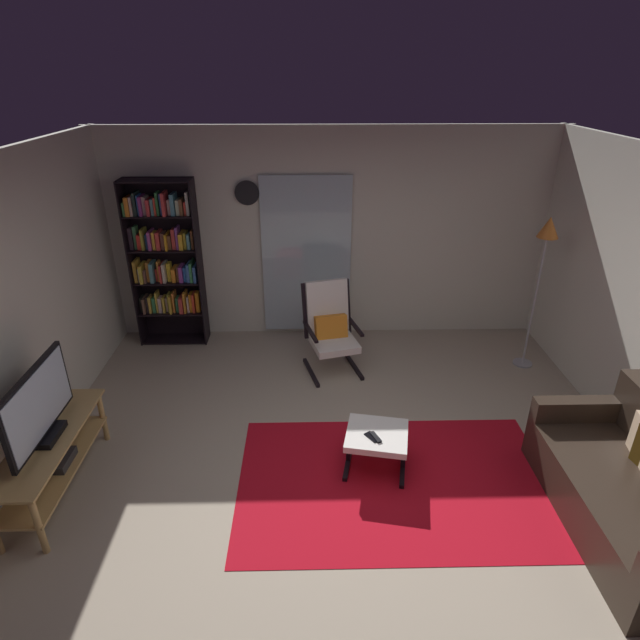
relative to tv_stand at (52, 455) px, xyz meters
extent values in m
plane|color=tan|center=(2.34, -0.02, -0.35)|extent=(7.02, 7.02, 0.00)
cube|color=beige|center=(2.34, 2.88, 0.95)|extent=(5.60, 0.06, 2.60)
cube|color=silver|center=(2.06, 2.81, 0.70)|extent=(1.10, 0.01, 2.00)
cube|color=red|center=(2.81, 0.01, -0.35)|extent=(2.66, 1.69, 0.01)
cube|color=tan|center=(0.00, 0.00, 0.17)|extent=(0.43, 1.38, 0.02)
cube|color=tan|center=(0.00, 0.00, -0.11)|extent=(0.39, 1.32, 0.02)
cylinder|color=tan|center=(0.16, -0.64, -0.10)|extent=(0.05, 0.05, 0.51)
cylinder|color=tan|center=(0.16, 0.64, -0.10)|extent=(0.05, 0.05, 0.51)
cylinder|color=tan|center=(-0.16, 0.64, -0.10)|extent=(0.05, 0.05, 0.51)
cube|color=#28282D|center=(0.00, 0.01, -0.07)|extent=(0.26, 0.28, 0.07)
cube|color=black|center=(0.00, 0.00, 0.21)|extent=(0.20, 0.32, 0.05)
cube|color=black|center=(0.00, 0.00, 0.51)|extent=(0.04, 0.98, 0.56)
cube|color=silver|center=(0.02, 0.00, 0.51)|extent=(0.01, 0.92, 0.50)
cube|color=black|center=(-0.04, 2.63, 0.67)|extent=(0.02, 0.30, 2.05)
cube|color=black|center=(0.77, 2.63, 0.67)|extent=(0.02, 0.30, 2.05)
cube|color=black|center=(0.37, 2.77, 0.67)|extent=(0.83, 0.02, 2.05)
cube|color=black|center=(0.37, 2.63, -0.34)|extent=(0.79, 0.28, 0.02)
cube|color=black|center=(0.37, 2.63, 0.06)|extent=(0.79, 0.28, 0.02)
cube|color=black|center=(0.37, 2.63, 0.47)|extent=(0.79, 0.28, 0.02)
cube|color=black|center=(0.37, 2.63, 0.88)|extent=(0.79, 0.28, 0.02)
cube|color=black|center=(0.37, 2.63, 1.29)|extent=(0.79, 0.28, 0.02)
cube|color=black|center=(0.37, 2.63, 1.68)|extent=(0.79, 0.28, 0.02)
cube|color=black|center=(0.00, 2.64, 0.16)|extent=(0.03, 0.15, 0.19)
cube|color=brown|center=(0.05, 2.62, 0.16)|extent=(0.03, 0.21, 0.20)
cube|color=#2A2125|center=(0.08, 2.63, 0.17)|extent=(0.02, 0.16, 0.20)
cube|color=gold|center=(0.12, 2.61, 0.17)|extent=(0.03, 0.14, 0.21)
cube|color=#35824B|center=(0.16, 2.62, 0.16)|extent=(0.04, 0.13, 0.19)
cube|color=gold|center=(0.20, 2.64, 0.20)|extent=(0.02, 0.15, 0.26)
cube|color=beige|center=(0.24, 2.61, 0.16)|extent=(0.04, 0.12, 0.19)
cube|color=gold|center=(0.28, 2.61, 0.17)|extent=(0.03, 0.13, 0.21)
cube|color=beige|center=(0.32, 2.64, 0.16)|extent=(0.03, 0.11, 0.19)
cube|color=#9B9B32|center=(0.35, 2.61, 0.19)|extent=(0.02, 0.12, 0.25)
cube|color=gold|center=(0.37, 2.63, 0.18)|extent=(0.02, 0.23, 0.23)
cube|color=orange|center=(0.41, 2.63, 0.19)|extent=(0.02, 0.17, 0.26)
cube|color=#2E814C|center=(0.45, 2.63, 0.16)|extent=(0.04, 0.13, 0.19)
cube|color=#C43A36|center=(0.50, 2.63, 0.17)|extent=(0.04, 0.23, 0.21)
cube|color=orange|center=(0.55, 2.62, 0.20)|extent=(0.02, 0.19, 0.27)
cube|color=beige|center=(0.59, 2.65, 0.17)|extent=(0.02, 0.21, 0.21)
cube|color=orange|center=(0.62, 2.63, 0.18)|extent=(0.03, 0.15, 0.24)
cube|color=red|center=(0.65, 2.63, 0.18)|extent=(0.03, 0.18, 0.24)
cube|color=orange|center=(0.70, 2.62, 0.20)|extent=(0.04, 0.11, 0.26)
cube|color=gold|center=(0.00, 2.64, 0.61)|extent=(0.04, 0.20, 0.27)
cube|color=beige|center=(0.05, 2.63, 0.56)|extent=(0.02, 0.21, 0.18)
cube|color=gold|center=(0.08, 2.61, 0.59)|extent=(0.04, 0.23, 0.22)
cube|color=brown|center=(0.12, 2.61, 0.56)|extent=(0.02, 0.20, 0.16)
cube|color=orange|center=(0.15, 2.65, 0.60)|extent=(0.04, 0.16, 0.24)
cube|color=teal|center=(0.20, 2.62, 0.60)|extent=(0.04, 0.20, 0.24)
cube|color=red|center=(0.24, 2.64, 0.55)|extent=(0.02, 0.13, 0.16)
cube|color=orange|center=(0.28, 2.62, 0.60)|extent=(0.02, 0.12, 0.25)
cube|color=red|center=(0.31, 2.63, 0.59)|extent=(0.02, 0.23, 0.22)
cube|color=beige|center=(0.35, 2.62, 0.59)|extent=(0.03, 0.20, 0.24)
cube|color=gold|center=(0.40, 2.63, 0.59)|extent=(0.04, 0.10, 0.23)
cube|color=orange|center=(0.46, 2.64, 0.56)|extent=(0.04, 0.20, 0.17)
cube|color=brown|center=(0.50, 2.63, 0.57)|extent=(0.03, 0.15, 0.19)
cube|color=purple|center=(0.55, 2.62, 0.57)|extent=(0.04, 0.19, 0.20)
cube|color=#2A62A6|center=(0.59, 2.62, 0.57)|extent=(0.04, 0.14, 0.18)
cube|color=#3D6AB5|center=(0.64, 2.64, 0.59)|extent=(0.03, 0.22, 0.22)
cube|color=#3B8D50|center=(0.67, 2.64, 0.60)|extent=(0.03, 0.24, 0.24)
cube|color=#3C69AC|center=(0.71, 2.63, 0.58)|extent=(0.03, 0.24, 0.20)
cube|color=#2E212C|center=(0.01, 2.62, 1.02)|extent=(0.04, 0.12, 0.26)
cube|color=#41844F|center=(0.06, 2.64, 1.02)|extent=(0.04, 0.11, 0.27)
cube|color=red|center=(0.10, 2.64, 0.98)|extent=(0.04, 0.18, 0.18)
cube|color=#A39C30|center=(0.15, 2.63, 1.01)|extent=(0.03, 0.19, 0.24)
cube|color=#2858A1|center=(0.18, 2.64, 0.97)|extent=(0.03, 0.12, 0.17)
cube|color=#9E448C|center=(0.23, 2.63, 1.00)|extent=(0.03, 0.23, 0.22)
cube|color=gold|center=(0.27, 2.61, 0.99)|extent=(0.03, 0.13, 0.21)
cube|color=#D63C37|center=(0.33, 2.63, 0.99)|extent=(0.04, 0.20, 0.21)
cube|color=brown|center=(0.38, 2.62, 0.99)|extent=(0.04, 0.14, 0.20)
cube|color=orange|center=(0.42, 2.62, 0.98)|extent=(0.02, 0.23, 0.20)
cube|color=brown|center=(0.46, 2.63, 0.97)|extent=(0.04, 0.16, 0.17)
cube|color=#C13935|center=(0.50, 2.61, 1.01)|extent=(0.04, 0.11, 0.24)
cube|color=#884397|center=(0.55, 2.63, 1.02)|extent=(0.03, 0.17, 0.27)
cube|color=gold|center=(0.59, 2.64, 0.98)|extent=(0.04, 0.23, 0.19)
cube|color=olive|center=(0.64, 2.65, 0.98)|extent=(0.03, 0.17, 0.20)
cube|color=#58999D|center=(0.68, 2.62, 0.97)|extent=(0.03, 0.13, 0.18)
cube|color=brown|center=(0.72, 2.62, 1.00)|extent=(0.03, 0.11, 0.22)
cube|color=#3E8844|center=(0.00, 2.61, 1.37)|extent=(0.03, 0.19, 0.16)
cube|color=orange|center=(0.04, 2.61, 1.40)|extent=(0.04, 0.21, 0.22)
cube|color=beige|center=(0.08, 2.64, 1.40)|extent=(0.03, 0.24, 0.22)
cube|color=#1C2C2A|center=(0.12, 2.63, 1.43)|extent=(0.03, 0.22, 0.26)
cube|color=#285EAD|center=(0.16, 2.62, 1.41)|extent=(0.02, 0.16, 0.23)
cube|color=#8D3182|center=(0.19, 2.62, 1.40)|extent=(0.03, 0.22, 0.22)
cube|color=beige|center=(0.22, 2.64, 1.40)|extent=(0.04, 0.17, 0.21)
cube|color=#CD3538|center=(0.27, 2.62, 1.39)|extent=(0.04, 0.22, 0.19)
cube|color=teal|center=(0.32, 2.62, 1.39)|extent=(0.03, 0.18, 0.19)
cube|color=red|center=(0.35, 2.61, 1.40)|extent=(0.02, 0.15, 0.21)
cube|color=#2F7C3C|center=(0.37, 2.61, 1.43)|extent=(0.03, 0.14, 0.26)
cube|color=#3A5DAA|center=(0.42, 2.61, 1.42)|extent=(0.03, 0.11, 0.25)
cube|color=#CD3939|center=(0.45, 2.61, 1.43)|extent=(0.03, 0.22, 0.26)
cube|color=beige|center=(0.50, 2.63, 1.38)|extent=(0.04, 0.13, 0.17)
cube|color=teal|center=(0.55, 2.64, 1.41)|extent=(0.04, 0.23, 0.24)
cube|color=beige|center=(0.60, 2.63, 1.38)|extent=(0.04, 0.17, 0.17)
cube|color=brown|center=(0.64, 2.62, 1.39)|extent=(0.04, 0.18, 0.19)
cube|color=red|center=(0.68, 2.61, 1.37)|extent=(0.02, 0.12, 0.15)
cube|color=beige|center=(0.72, 2.62, 1.43)|extent=(0.03, 0.17, 0.26)
cube|color=#30251C|center=(4.48, -0.48, -0.15)|extent=(0.89, 1.76, 0.40)
cube|color=#30251C|center=(4.48, 0.32, 0.15)|extent=(0.89, 0.14, 0.20)
cube|color=black|center=(2.61, 1.89, -0.33)|extent=(0.19, 0.59, 0.04)
cube|color=black|center=(2.54, 2.14, 0.33)|extent=(0.08, 0.18, 0.63)
cube|color=black|center=(2.60, 1.91, 0.19)|extent=(0.17, 0.51, 0.03)
cube|color=black|center=(2.11, 1.76, -0.33)|extent=(0.19, 0.59, 0.04)
cube|color=black|center=(2.04, 2.01, 0.33)|extent=(0.08, 0.18, 0.63)
cube|color=black|center=(2.10, 1.78, 0.19)|extent=(0.17, 0.51, 0.03)
cube|color=white|center=(2.36, 1.81, 0.03)|extent=(0.60, 0.63, 0.08)
cube|color=white|center=(2.29, 2.06, 0.37)|extent=(0.51, 0.30, 0.60)
cube|color=orange|center=(2.34, 1.90, 0.15)|extent=(0.39, 0.27, 0.34)
cube|color=white|center=(2.66, 0.20, -0.01)|extent=(0.60, 0.57, 0.06)
cube|color=black|center=(2.43, 0.25, -0.33)|extent=(0.13, 0.48, 0.04)
cube|color=black|center=(2.43, 0.25, -0.18)|extent=(0.04, 0.04, 0.31)
cube|color=black|center=(2.90, 0.16, -0.33)|extent=(0.13, 0.48, 0.04)
cube|color=black|center=(2.90, 0.16, -0.18)|extent=(0.04, 0.04, 0.31)
cube|color=black|center=(2.64, 0.13, 0.03)|extent=(0.09, 0.15, 0.02)
cube|color=black|center=(2.61, 0.14, 0.02)|extent=(0.14, 0.15, 0.01)
cylinder|color=#A5A5AD|center=(4.62, 1.93, -0.34)|extent=(0.22, 0.22, 0.02)
cylinder|color=#B2B2B7|center=(4.62, 1.93, 0.44)|extent=(0.02, 0.02, 1.53)
cone|color=orange|center=(4.62, 1.93, 1.31)|extent=(0.22, 0.22, 0.22)
cylinder|color=silver|center=(1.37, 2.81, 1.50)|extent=(0.28, 0.02, 0.28)
cylinder|color=black|center=(1.37, 2.80, 1.50)|extent=(0.29, 0.01, 0.29)
camera|label=1|loc=(2.10, -3.36, 2.83)|focal=29.29mm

